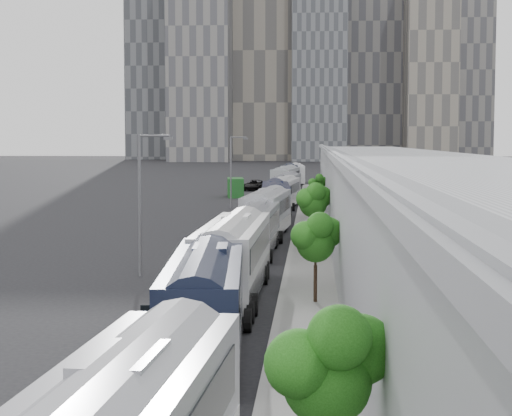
# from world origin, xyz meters

# --- Properties ---
(sidewalk) EXTENTS (10.00, 170.00, 0.12)m
(sidewalk) POSITION_xyz_m (9.00, 55.00, 0.06)
(sidewalk) COLOR gray
(sidewalk) RESTS_ON ground
(lane_line) EXTENTS (0.12, 160.00, 0.02)m
(lane_line) POSITION_xyz_m (-1.50, 55.00, 0.01)
(lane_line) COLOR gold
(lane_line) RESTS_ON ground
(depot) EXTENTS (12.45, 160.40, 7.20)m
(depot) POSITION_xyz_m (12.99, 55.00, 3.51)
(depot) COLOR gray
(depot) RESTS_ON ground
(skyline) EXTENTS (145.00, 64.00, 120.00)m
(skyline) POSITION_xyz_m (-2.90, 324.16, 50.85)
(skyline) COLOR slate
(skyline) RESTS_ON ground
(bus_1) EXTENTS (3.62, 13.39, 3.87)m
(bus_1) POSITION_xyz_m (1.72, 21.80, 1.63)
(bus_1) COLOR black
(bus_1) RESTS_ON ground
(bus_2) EXTENTS (3.06, 13.86, 4.04)m
(bus_2) POSITION_xyz_m (1.70, 33.42, 1.71)
(bus_2) COLOR silver
(bus_2) RESTS_ON ground
(bus_3) EXTENTS (2.83, 12.20, 3.54)m
(bus_3) POSITION_xyz_m (1.79, 49.42, 1.49)
(bus_3) COLOR gray
(bus_3) RESTS_ON ground
(bus_4) EXTENTS (3.63, 13.47, 3.89)m
(bus_4) POSITION_xyz_m (1.95, 60.23, 1.64)
(bus_4) COLOR #A6A8B0
(bus_4) RESTS_ON ground
(bus_5) EXTENTS (3.37, 13.32, 3.86)m
(bus_5) POSITION_xyz_m (2.05, 74.66, 1.63)
(bus_5) COLOR #161933
(bus_5) RESTS_ON ground
(bus_6) EXTENTS (3.56, 12.49, 3.60)m
(bus_6) POSITION_xyz_m (2.34, 89.87, 1.52)
(bus_6) COLOR silver
(bus_6) RESTS_ON ground
(bus_7) EXTENTS (3.55, 12.24, 3.53)m
(bus_7) POSITION_xyz_m (2.26, 104.20, 1.49)
(bus_7) COLOR gray
(bus_7) RESTS_ON ground
(bus_8) EXTENTS (4.10, 13.72, 3.95)m
(bus_8) POSITION_xyz_m (1.62, 119.29, 1.67)
(bus_8) COLOR #A0A4AA
(bus_8) RESTS_ON ground
(bus_9) EXTENTS (3.09, 13.51, 3.93)m
(bus_9) POSITION_xyz_m (1.93, 130.67, 1.66)
(bus_9) COLOR black
(bus_9) RESTS_ON ground
(bus_10) EXTENTS (3.23, 12.67, 3.67)m
(bus_10) POSITION_xyz_m (2.78, 144.42, 1.55)
(bus_10) COLOR white
(bus_10) RESTS_ON ground
(tree_0) EXTENTS (1.65, 1.65, 4.74)m
(tree_0) POSITION_xyz_m (5.97, 5.48, 3.86)
(tree_0) COLOR black
(tree_0) RESTS_ON ground
(tree_1) EXTENTS (1.89, 1.89, 4.22)m
(tree_1) POSITION_xyz_m (5.86, 31.53, 3.25)
(tree_1) COLOR black
(tree_1) RESTS_ON ground
(tree_2) EXTENTS (2.12, 2.12, 4.54)m
(tree_2) POSITION_xyz_m (5.74, 54.86, 3.46)
(tree_2) COLOR black
(tree_2) RESTS_ON ground
(tree_3) EXTENTS (1.22, 1.22, 3.97)m
(tree_3) POSITION_xyz_m (6.19, 78.33, 3.27)
(tree_3) COLOR black
(tree_3) RESTS_ON ground
(street_lamp_near) EXTENTS (2.04, 0.22, 8.31)m
(street_lamp_near) POSITION_xyz_m (-4.14, 39.31, 4.83)
(street_lamp_near) COLOR #59595E
(street_lamp_near) RESTS_ON ground
(street_lamp_far) EXTENTS (2.04, 0.22, 8.35)m
(street_lamp_far) POSITION_xyz_m (-3.56, 88.72, 4.85)
(street_lamp_far) COLOR #59595E
(street_lamp_far) RESTS_ON ground
(shipping_container) EXTENTS (2.80, 5.75, 2.64)m
(shipping_container) POSITION_xyz_m (-5.01, 108.35, 1.32)
(shipping_container) COLOR #16481A
(shipping_container) RESTS_ON ground
(suv) EXTENTS (3.83, 6.44, 1.68)m
(suv) POSITION_xyz_m (-3.40, 123.88, 0.84)
(suv) COLOR black
(suv) RESTS_ON ground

